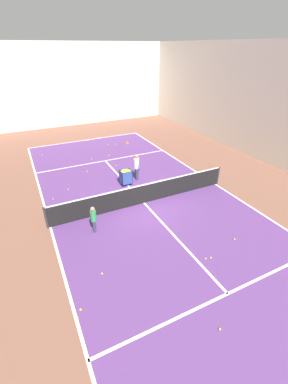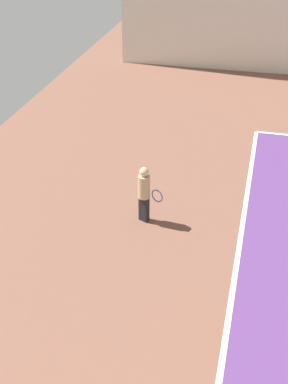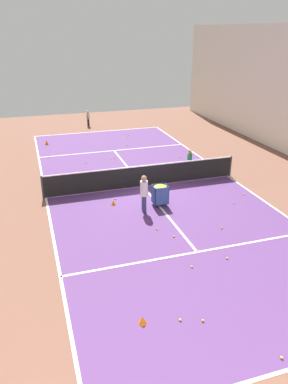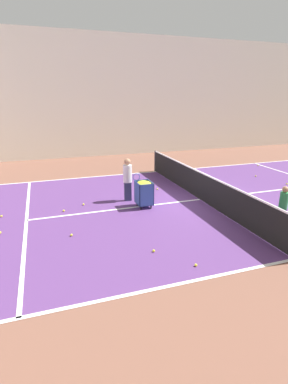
{
  "view_description": "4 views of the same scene",
  "coord_description": "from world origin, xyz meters",
  "px_view_note": "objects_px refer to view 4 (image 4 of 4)",
  "views": [
    {
      "loc": [
        -4.98,
        -10.15,
        7.12
      ],
      "look_at": [
        0.0,
        0.0,
        0.66
      ],
      "focal_mm": 24.0,
      "sensor_mm": 36.0,
      "label": 1
    },
    {
      "loc": [
        9.62,
        -11.24,
        6.45
      ],
      "look_at": [
        0.41,
        -13.48,
        0.7
      ],
      "focal_mm": 50.0,
      "sensor_mm": 36.0,
      "label": 2
    },
    {
      "loc": [
        5.12,
        16.33,
        7.12
      ],
      "look_at": [
        0.8,
        2.65,
        0.9
      ],
      "focal_mm": 35.0,
      "sensor_mm": 36.0,
      "label": 3
    },
    {
      "loc": [
        -9.62,
        5.57,
        3.82
      ],
      "look_at": [
        -0.05,
        2.29,
        0.56
      ],
      "focal_mm": 28.0,
      "sensor_mm": 36.0,
      "label": 4
    }
  ],
  "objects_px": {
    "tennis_net": "(200,185)",
    "coach_at_net": "(128,177)",
    "ball_cart": "(144,189)",
    "child_midcourt": "(283,203)"
  },
  "relations": [
    {
      "from": "ball_cart",
      "to": "tennis_net",
      "type": "bearing_deg",
      "value": -88.74
    },
    {
      "from": "tennis_net",
      "to": "ball_cart",
      "type": "height_order",
      "value": "tennis_net"
    },
    {
      "from": "tennis_net",
      "to": "coach_at_net",
      "type": "xyz_separation_m",
      "value": [
        0.8,
        2.65,
        0.37
      ]
    },
    {
      "from": "coach_at_net",
      "to": "child_midcourt",
      "type": "bearing_deg",
      "value": -38.27
    },
    {
      "from": "coach_at_net",
      "to": "child_midcourt",
      "type": "height_order",
      "value": "coach_at_net"
    },
    {
      "from": "coach_at_net",
      "to": "ball_cart",
      "type": "xyz_separation_m",
      "value": [
        -0.85,
        -0.35,
        -0.26
      ]
    },
    {
      "from": "tennis_net",
      "to": "child_midcourt",
      "type": "xyz_separation_m",
      "value": [
        -2.97,
        -1.15,
        0.16
      ]
    },
    {
      "from": "tennis_net",
      "to": "ball_cart",
      "type": "xyz_separation_m",
      "value": [
        -0.05,
        2.29,
        0.11
      ]
    },
    {
      "from": "coach_at_net",
      "to": "ball_cart",
      "type": "bearing_deg",
      "value": -60.89
    },
    {
      "from": "tennis_net",
      "to": "coach_at_net",
      "type": "height_order",
      "value": "coach_at_net"
    }
  ]
}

